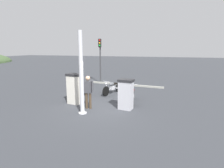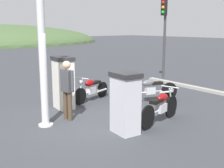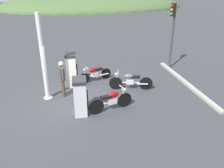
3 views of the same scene
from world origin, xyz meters
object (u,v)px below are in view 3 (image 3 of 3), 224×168
fuel_pump_near (80,97)px  canopy_support_pole (43,60)px  motorcycle_extra (130,81)px  attendant_person (62,76)px  motorcycle_far_pump (95,73)px  fuel_pump_far (71,70)px  motorcycle_near_pump (112,100)px  roadside_traffic_light (173,25)px

fuel_pump_near → canopy_support_pole: 2.47m
motorcycle_extra → attendant_person: bearing=176.3°
motorcycle_far_pump → canopy_support_pole: size_ratio=0.48×
canopy_support_pole → motorcycle_far_pump: bearing=27.9°
fuel_pump_far → canopy_support_pole: size_ratio=0.44×
motorcycle_far_pump → motorcycle_extra: 2.13m
motorcycle_near_pump → attendant_person: attendant_person is taller
motorcycle_extra → motorcycle_far_pump: bearing=134.3°
roadside_traffic_light → canopy_support_pole: roadside_traffic_light is taller
attendant_person → roadside_traffic_light: bearing=17.2°
motorcycle_far_pump → roadside_traffic_light: (4.89, 0.76, 2.21)m
canopy_support_pole → roadside_traffic_light: bearing=15.9°
fuel_pump_near → fuel_pump_far: fuel_pump_far is taller
fuel_pump_far → motorcycle_near_pump: (1.29, -3.05, -0.39)m
attendant_person → roadside_traffic_light: (6.71, 2.08, 1.66)m
motorcycle_extra → canopy_support_pole: canopy_support_pole is taller
fuel_pump_far → canopy_support_pole: (-1.29, -1.16, 1.00)m
motorcycle_near_pump → motorcycle_far_pump: (-0.03, 3.23, -0.03)m
fuel_pump_far → motorcycle_near_pump: fuel_pump_far is taller
motorcycle_extra → attendant_person: size_ratio=1.22×
motorcycle_far_pump → motorcycle_extra: (1.49, -1.52, 0.03)m
motorcycle_extra → fuel_pump_far: bearing=154.1°
fuel_pump_near → motorcycle_far_pump: size_ratio=0.84×
fuel_pump_far → motorcycle_near_pump: 3.33m
motorcycle_extra → canopy_support_pole: 4.27m
motorcycle_far_pump → motorcycle_extra: motorcycle_extra is taller
motorcycle_near_pump → canopy_support_pole: 3.48m
roadside_traffic_light → attendant_person: bearing=-162.8°
motorcycle_extra → attendant_person: attendant_person is taller
fuel_pump_far → motorcycle_extra: (2.75, -1.34, -0.39)m
fuel_pump_near → attendant_person: bearing=106.5°
fuel_pump_near → motorcycle_far_pump: fuel_pump_near is taller
attendant_person → fuel_pump_near: bearing=-73.5°
fuel_pump_far → motorcycle_extra: fuel_pump_far is taller
motorcycle_near_pump → motorcycle_extra: size_ratio=0.93×
fuel_pump_far → motorcycle_far_pump: size_ratio=0.92×
motorcycle_near_pump → roadside_traffic_light: size_ratio=0.50×
motorcycle_extra → fuel_pump_near: bearing=-149.1°
motorcycle_extra → roadside_traffic_light: size_ratio=0.54×
fuel_pump_near → roadside_traffic_light: (6.16, 3.93, 1.86)m
fuel_pump_near → motorcycle_extra: fuel_pump_near is taller
canopy_support_pole → fuel_pump_far: bearing=42.1°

